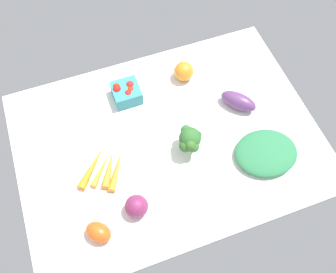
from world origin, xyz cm
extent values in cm
cube|color=white|center=(0.00, 0.00, 1.00)|extent=(104.00, 76.00, 2.00)
ellipsoid|color=#2B7346|center=(28.88, -17.16, 4.12)|extent=(23.33, 20.28, 4.24)
cone|color=orange|center=(-20.13, -5.62, 3.36)|extent=(9.72, 14.42, 2.73)
cone|color=orange|center=(-22.33, -4.44, 3.46)|extent=(8.68, 13.40, 2.92)
cone|color=orange|center=(-24.48, -3.29, 3.11)|extent=(10.66, 12.14, 2.21)
cone|color=orange|center=(-27.25, -1.80, 3.47)|extent=(13.14, 14.30, 2.95)
cylinder|color=#9BBA8B|center=(5.61, -5.70, 4.21)|extent=(2.89, 2.89, 4.42)
sphere|color=#2E622B|center=(5.61, -5.70, 9.20)|extent=(7.40, 7.40, 7.40)
sphere|color=#31662B|center=(5.65, -8.66, 8.58)|extent=(3.94, 3.94, 3.94)
sphere|color=#2C672F|center=(5.37, -2.75, 9.73)|extent=(3.63, 3.63, 3.63)
sphere|color=#346225|center=(4.61, -8.49, 10.12)|extent=(3.61, 3.61, 3.61)
sphere|color=#2E6026|center=(3.32, -7.58, 8.69)|extent=(4.33, 4.33, 4.33)
sphere|color=#2F6425|center=(8.52, -5.19, 8.66)|extent=(2.86, 2.86, 2.86)
cube|color=teal|center=(-8.25, 21.75, 4.87)|extent=(9.76, 9.76, 5.73)
sphere|color=red|center=(-11.13, 23.85, 7.26)|extent=(2.75, 2.75, 2.75)
sphere|color=red|center=(-6.61, 21.07, 7.02)|extent=(2.62, 2.62, 2.62)
sphere|color=red|center=(-11.29, 22.66, 7.43)|extent=(2.98, 2.98, 2.98)
sphere|color=red|center=(-6.23, 23.04, 7.25)|extent=(2.96, 2.96, 2.96)
sphere|color=red|center=(-7.97, 19.73, 7.06)|extent=(2.68, 2.68, 2.68)
ellipsoid|color=#5C3568|center=(28.61, 4.48, 5.01)|extent=(13.40, 14.00, 6.02)
ellipsoid|color=#D75319|center=(-30.95, -24.19, 4.97)|extent=(9.95, 10.07, 5.93)
sphere|color=#772751|center=(-17.80, -20.59, 5.66)|extent=(7.32, 7.32, 7.32)
sphere|color=orange|center=(14.73, 23.31, 5.73)|extent=(7.46, 7.46, 7.46)
camera|label=1|loc=(-21.10, -58.24, 117.38)|focal=40.14mm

